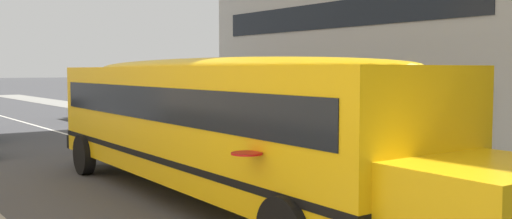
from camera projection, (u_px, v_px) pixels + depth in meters
ground_plane at (342, 211)px, 11.44m from camera, size 400.00×400.00×0.00m
lane_centreline at (342, 211)px, 11.44m from camera, size 110.00×0.16×0.01m
school_bus at (216, 117)px, 12.20m from camera, size 13.99×3.59×3.11m
parked_car_beige_beside_sign at (102, 104)px, 33.18m from camera, size 3.96×2.00×1.64m
parked_car_red_by_lamppost at (205, 118)px, 23.75m from camera, size 3.98×2.04×1.64m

